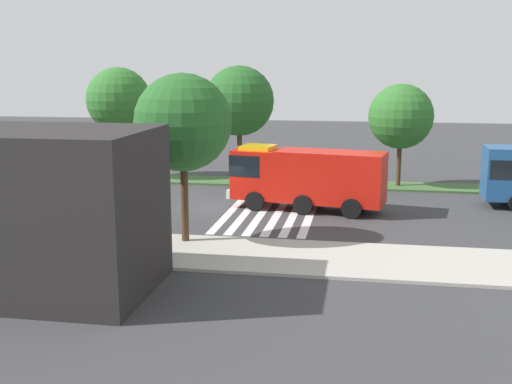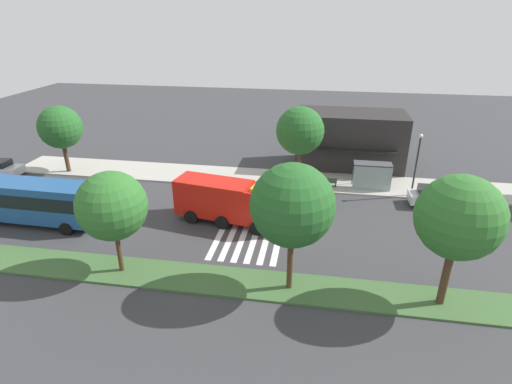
% 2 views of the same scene
% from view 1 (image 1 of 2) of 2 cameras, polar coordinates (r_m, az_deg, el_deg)
% --- Properties ---
extents(ground_plane, '(120.00, 120.00, 0.00)m').
position_cam_1_polar(ground_plane, '(36.88, -2.99, -1.41)').
color(ground_plane, '#38383A').
extents(sidewalk, '(60.00, 5.01, 0.14)m').
position_cam_1_polar(sidewalk, '(28.31, -7.12, -5.29)').
color(sidewalk, '#ADA89E').
rests_on(sidewalk, ground_plane).
extents(median_strip, '(60.00, 3.00, 0.14)m').
position_cam_1_polar(median_strip, '(44.69, -0.68, 0.94)').
color(median_strip, '#3D6033').
rests_on(median_strip, ground_plane).
extents(crosswalk, '(4.95, 11.96, 0.01)m').
position_cam_1_polar(crosswalk, '(36.36, 1.49, -1.58)').
color(crosswalk, silver).
rests_on(crosswalk, ground_plane).
extents(fire_truck, '(9.15, 4.03, 3.59)m').
position_cam_1_polar(fire_truck, '(36.11, 4.22, 1.51)').
color(fire_truck, red).
rests_on(fire_truck, ground_plane).
extents(bus_stop_shelter, '(3.50, 1.40, 2.46)m').
position_cam_1_polar(bus_stop_shelter, '(31.51, -18.81, -0.70)').
color(bus_stop_shelter, '#4C4C51').
rests_on(bus_stop_shelter, sidewalk).
extents(bench_near_shelter, '(1.60, 0.50, 0.90)m').
position_cam_1_polar(bench_near_shelter, '(30.10, -11.94, -3.42)').
color(bench_near_shelter, '#2D472D').
rests_on(bench_near_shelter, sidewalk).
extents(storefront_building, '(11.23, 6.41, 5.93)m').
position_cam_1_polar(storefront_building, '(24.96, -22.05, -1.44)').
color(storefront_building, '#282626').
rests_on(storefront_building, ground_plane).
extents(sidewalk_tree_west, '(4.41, 4.41, 7.69)m').
position_cam_1_polar(sidewalk_tree_west, '(28.70, -6.60, 6.21)').
color(sidewalk_tree_west, '#47301E').
rests_on(sidewalk_tree_west, sidewalk).
extents(median_tree_far_west, '(4.32, 4.32, 6.83)m').
position_cam_1_polar(median_tree_far_west, '(43.40, 12.93, 6.64)').
color(median_tree_far_west, '#47301E').
rests_on(median_tree_far_west, median_strip).
extents(median_tree_west, '(4.83, 4.83, 8.01)m').
position_cam_1_polar(median_tree_west, '(44.14, -1.52, 8.20)').
color(median_tree_west, '#47301E').
rests_on(median_tree_west, median_strip).
extents(median_tree_center, '(4.61, 4.61, 7.90)m').
position_cam_1_polar(median_tree_center, '(46.68, -12.28, 8.09)').
color(median_tree_center, '#47301E').
rests_on(median_tree_center, median_strip).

